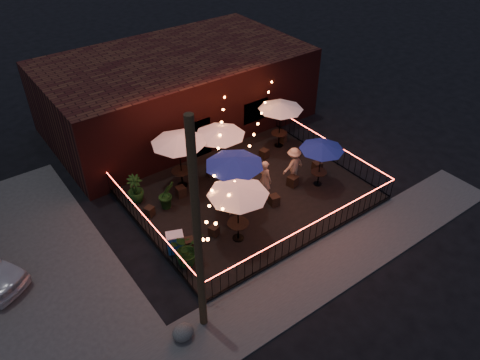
# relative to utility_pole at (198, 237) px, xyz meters

# --- Properties ---
(ground) EXTENTS (110.00, 110.00, 0.00)m
(ground) POSITION_rel_utility_pole_xyz_m (5.40, 2.60, -4.00)
(ground) COLOR black
(ground) RESTS_ON ground
(patio) EXTENTS (10.00, 8.00, 0.15)m
(patio) POSITION_rel_utility_pole_xyz_m (5.40, 4.60, -3.92)
(patio) COLOR black
(patio) RESTS_ON ground
(sidewalk) EXTENTS (18.00, 2.50, 0.05)m
(sidewalk) POSITION_rel_utility_pole_xyz_m (5.40, -0.65, -3.98)
(sidewalk) COLOR #44423F
(sidewalk) RESTS_ON ground
(brick_building) EXTENTS (14.00, 8.00, 4.00)m
(brick_building) POSITION_rel_utility_pole_xyz_m (6.40, 12.59, -2.00)
(brick_building) COLOR #33100E
(brick_building) RESTS_ON ground
(utility_pole) EXTENTS (0.26, 0.26, 8.00)m
(utility_pole) POSITION_rel_utility_pole_xyz_m (0.00, 0.00, 0.00)
(utility_pole) COLOR #352915
(utility_pole) RESTS_ON ground
(fence_front) EXTENTS (10.00, 0.04, 1.04)m
(fence_front) POSITION_rel_utility_pole_xyz_m (5.40, 0.60, -3.34)
(fence_front) COLOR black
(fence_front) RESTS_ON patio
(fence_left) EXTENTS (0.04, 8.00, 1.04)m
(fence_left) POSITION_rel_utility_pole_xyz_m (0.40, 4.60, -3.34)
(fence_left) COLOR black
(fence_left) RESTS_ON patio
(fence_right) EXTENTS (0.04, 8.00, 1.04)m
(fence_right) POSITION_rel_utility_pole_xyz_m (10.40, 4.60, -3.34)
(fence_right) COLOR black
(fence_right) RESTS_ON patio
(festoon_lights) EXTENTS (10.02, 8.72, 1.32)m
(festoon_lights) POSITION_rel_utility_pole_xyz_m (4.39, 4.30, -1.48)
(festoon_lights) COLOR orange
(festoon_lights) RESTS_ON ground
(cafe_table_0) EXTENTS (2.87, 2.87, 2.65)m
(cafe_table_0) POSITION_rel_utility_pole_xyz_m (3.30, 2.54, -1.43)
(cafe_table_0) COLOR black
(cafe_table_0) RESTS_ON patio
(cafe_table_1) EXTENTS (2.66, 2.66, 2.74)m
(cafe_table_1) POSITION_rel_utility_pole_xyz_m (3.30, 6.97, -1.34)
(cafe_table_1) COLOR black
(cafe_table_1) RESTS_ON patio
(cafe_table_2) EXTENTS (2.88, 2.88, 2.74)m
(cafe_table_2) POSITION_rel_utility_pole_xyz_m (4.28, 4.14, -1.35)
(cafe_table_2) COLOR black
(cafe_table_2) RESTS_ON patio
(cafe_table_3) EXTENTS (3.09, 3.09, 2.61)m
(cafe_table_3) POSITION_rel_utility_pole_xyz_m (5.25, 6.62, -1.47)
(cafe_table_3) COLOR black
(cafe_table_3) RESTS_ON patio
(cafe_table_4) EXTENTS (2.05, 2.05, 2.25)m
(cafe_table_4) POSITION_rel_utility_pole_xyz_m (8.49, 3.30, -1.79)
(cafe_table_4) COLOR black
(cafe_table_4) RESTS_ON patio
(cafe_table_5) EXTENTS (2.49, 2.49, 2.53)m
(cafe_table_5) POSITION_rel_utility_pole_xyz_m (9.20, 6.99, -1.54)
(cafe_table_5) COLOR black
(cafe_table_5) RESTS_ON patio
(bistro_chair_0) EXTENTS (0.50, 0.50, 0.47)m
(bistro_chair_0) POSITION_rel_utility_pole_xyz_m (1.39, 3.23, -3.61)
(bistro_chair_0) COLOR black
(bistro_chair_0) RESTS_ON patio
(bistro_chair_1) EXTENTS (0.46, 0.46, 0.42)m
(bistro_chair_1) POSITION_rel_utility_pole_xyz_m (2.63, 3.30, -3.64)
(bistro_chair_1) COLOR black
(bistro_chair_1) RESTS_ON patio
(bistro_chair_2) EXTENTS (0.47, 0.47, 0.42)m
(bistro_chair_2) POSITION_rel_utility_pole_xyz_m (1.08, 5.97, -3.64)
(bistro_chair_2) COLOR black
(bistro_chair_2) RESTS_ON patio
(bistro_chair_3) EXTENTS (0.43, 0.43, 0.48)m
(bistro_chair_3) POSITION_rel_utility_pole_xyz_m (2.86, 6.34, -3.61)
(bistro_chair_3) COLOR black
(bistro_chair_3) RESTS_ON patio
(bistro_chair_4) EXTENTS (0.37, 0.37, 0.40)m
(bistro_chair_4) POSITION_rel_utility_pole_xyz_m (3.65, 3.24, -3.65)
(bistro_chair_4) COLOR black
(bistro_chair_4) RESTS_ON patio
(bistro_chair_5) EXTENTS (0.47, 0.47, 0.48)m
(bistro_chair_5) POSITION_rel_utility_pole_xyz_m (5.86, 3.35, -3.61)
(bistro_chair_5) COLOR black
(bistro_chair_5) RESTS_ON patio
(bistro_chair_6) EXTENTS (0.43, 0.43, 0.46)m
(bistro_chair_6) POSITION_rel_utility_pole_xyz_m (4.85, 6.84, -3.62)
(bistro_chair_6) COLOR black
(bistro_chair_6) RESTS_ON patio
(bistro_chair_7) EXTENTS (0.41, 0.41, 0.44)m
(bistro_chair_7) POSITION_rel_utility_pole_xyz_m (6.45, 6.58, -3.63)
(bistro_chair_7) COLOR black
(bistro_chair_7) RESTS_ON patio
(bistro_chair_8) EXTENTS (0.49, 0.49, 0.49)m
(bistro_chair_8) POSITION_rel_utility_pole_xyz_m (7.46, 3.92, -3.60)
(bistro_chair_8) COLOR black
(bistro_chair_8) RESTS_ON patio
(bistro_chair_9) EXTENTS (0.46, 0.46, 0.47)m
(bistro_chair_9) POSITION_rel_utility_pole_xyz_m (9.23, 4.13, -3.61)
(bistro_chair_9) COLOR black
(bistro_chair_9) RESTS_ON patio
(bistro_chair_10) EXTENTS (0.47, 0.47, 0.46)m
(bistro_chair_10) POSITION_rel_utility_pole_xyz_m (7.86, 6.56, -3.62)
(bistro_chair_10) COLOR black
(bistro_chair_10) RESTS_ON patio
(bistro_chair_11) EXTENTS (0.46, 0.46, 0.43)m
(bistro_chair_11) POSITION_rel_utility_pole_xyz_m (9.57, 7.10, -3.64)
(bistro_chair_11) COLOR black
(bistro_chair_11) RESTS_ON patio
(patron_a) EXTENTS (0.59, 0.78, 1.94)m
(patron_a) POSITION_rel_utility_pole_xyz_m (5.86, 4.05, -2.88)
(patron_a) COLOR tan
(patron_a) RESTS_ON patio
(patron_b) EXTENTS (0.72, 0.88, 1.68)m
(patron_b) POSITION_rel_utility_pole_xyz_m (3.87, 4.13, -3.01)
(patron_b) COLOR tan
(patron_b) RESTS_ON patio
(patron_c) EXTENTS (1.16, 0.68, 1.77)m
(patron_c) POSITION_rel_utility_pole_xyz_m (7.73, 4.23, -2.96)
(patron_c) COLOR beige
(patron_c) RESTS_ON patio
(potted_shrub_a) EXTENTS (1.47, 1.36, 1.38)m
(potted_shrub_a) POSITION_rel_utility_pole_xyz_m (0.94, 2.61, -3.16)
(potted_shrub_a) COLOR #0D330A
(potted_shrub_a) RESTS_ON patio
(potted_shrub_b) EXTENTS (0.81, 0.68, 1.37)m
(potted_shrub_b) POSITION_rel_utility_pole_xyz_m (1.99, 6.00, -3.17)
(potted_shrub_b) COLOR #123E0C
(potted_shrub_b) RESTS_ON patio
(potted_shrub_c) EXTENTS (0.92, 0.92, 1.31)m
(potted_shrub_c) POSITION_rel_utility_pole_xyz_m (1.07, 7.20, -3.20)
(potted_shrub_c) COLOR #163712
(potted_shrub_c) RESTS_ON patio
(cooler) EXTENTS (0.80, 0.70, 0.88)m
(cooler) POSITION_rel_utility_pole_xyz_m (0.90, 3.42, -3.41)
(cooler) COLOR #17509E
(cooler) RESTS_ON patio
(boulder) EXTENTS (0.95, 0.86, 0.63)m
(boulder) POSITION_rel_utility_pole_xyz_m (-0.88, -0.12, -3.68)
(boulder) COLOR #40403B
(boulder) RESTS_ON ground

